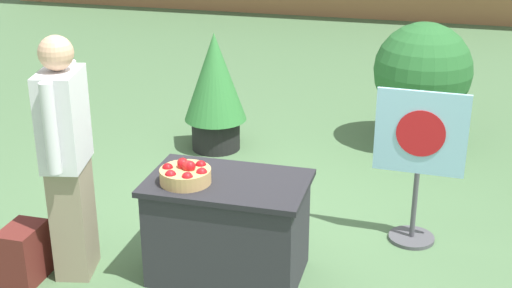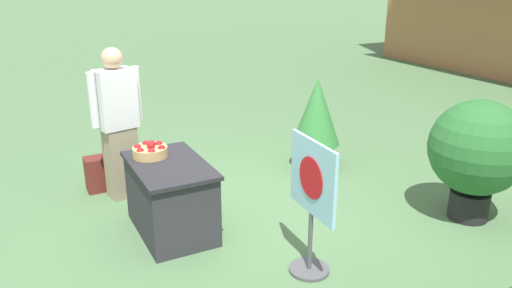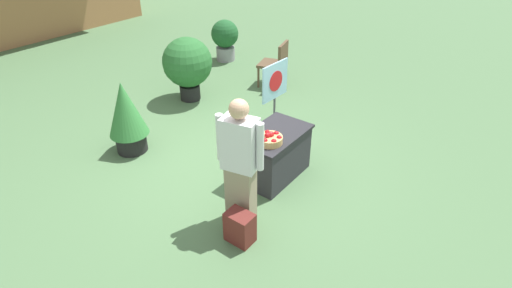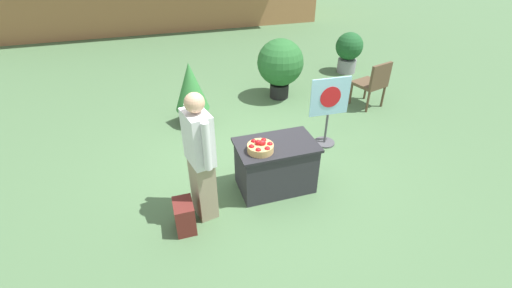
# 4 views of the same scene
# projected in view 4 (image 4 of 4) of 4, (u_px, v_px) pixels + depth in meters

# --- Properties ---
(ground_plane) EXTENTS (120.00, 120.00, 0.00)m
(ground_plane) POSITION_uv_depth(u_px,v_px,m) (256.00, 160.00, 5.67)
(ground_plane) COLOR #4C7047
(display_table) EXTENTS (1.12, 0.70, 0.75)m
(display_table) POSITION_uv_depth(u_px,v_px,m) (275.00, 166.00, 4.90)
(display_table) COLOR #2D2D33
(display_table) RESTS_ON ground_plane
(apple_basket) EXTENTS (0.35, 0.35, 0.16)m
(apple_basket) POSITION_uv_depth(u_px,v_px,m) (260.00, 147.00, 4.51)
(apple_basket) COLOR tan
(apple_basket) RESTS_ON display_table
(person_visitor) EXTENTS (0.34, 0.60, 1.75)m
(person_visitor) POSITION_uv_depth(u_px,v_px,m) (200.00, 158.00, 4.15)
(person_visitor) COLOR gray
(person_visitor) RESTS_ON ground_plane
(backpack) EXTENTS (0.24, 0.34, 0.42)m
(backpack) POSITION_uv_depth(u_px,v_px,m) (185.00, 216.00, 4.28)
(backpack) COLOR maroon
(backpack) RESTS_ON ground_plane
(poster_board) EXTENTS (0.69, 0.36, 1.23)m
(poster_board) POSITION_uv_depth(u_px,v_px,m) (329.00, 108.00, 5.73)
(poster_board) COLOR #4C4C51
(poster_board) RESTS_ON ground_plane
(patio_chair) EXTENTS (0.68, 0.68, 0.99)m
(patio_chair) POSITION_uv_depth(u_px,v_px,m) (373.00, 82.00, 7.04)
(patio_chair) COLOR brown
(patio_chair) RESTS_ON ground_plane
(potted_plant_near_left) EXTENTS (0.69, 0.69, 1.03)m
(potted_plant_near_left) POSITION_uv_depth(u_px,v_px,m) (349.00, 50.00, 8.77)
(potted_plant_near_left) COLOR gray
(potted_plant_near_left) RESTS_ON ground_plane
(potted_plant_far_left) EXTENTS (0.64, 0.64, 1.22)m
(potted_plant_far_left) POSITION_uv_depth(u_px,v_px,m) (191.00, 92.00, 6.38)
(potted_plant_far_left) COLOR black
(potted_plant_far_left) RESTS_ON ground_plane
(potted_plant_near_right) EXTENTS (1.00, 1.00, 1.31)m
(potted_plant_near_right) POSITION_uv_depth(u_px,v_px,m) (280.00, 64.00, 7.34)
(potted_plant_near_right) COLOR black
(potted_plant_near_right) RESTS_ON ground_plane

